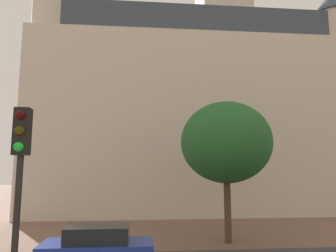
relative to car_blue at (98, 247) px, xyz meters
name	(u,v)px	position (x,y,z in m)	size (l,w,h in m)	color
landmark_building	(193,113)	(6.47, 16.49, 8.11)	(26.82, 13.10, 29.12)	beige
car_blue	(98,247)	(0.00, 0.00, 0.00)	(4.04, 1.95, 1.48)	#23389E
traffic_light_pole	(18,184)	(-0.73, -5.93, 2.58)	(0.28, 0.34, 4.71)	black
tree_curb_far	(226,142)	(5.82, 3.21, 4.17)	(4.56, 4.56, 6.94)	#4C3823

